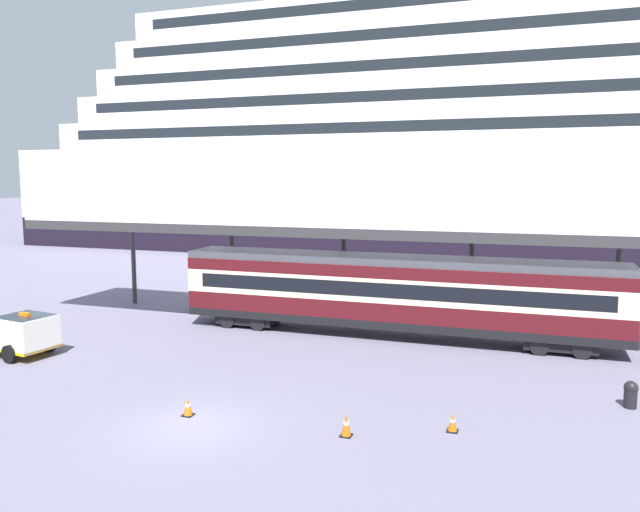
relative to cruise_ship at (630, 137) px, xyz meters
name	(u,v)px	position (x,y,z in m)	size (l,w,h in m)	color
ground_plane	(193,427)	(-18.92, -52.89, -12.11)	(400.00, 400.00, 0.00)	slate
cruise_ship	(630,137)	(0.00, 0.00, 0.00)	(133.88, 22.39, 36.55)	black
platform_canopy	(396,226)	(-15.32, -38.99, -6.51)	(42.16, 5.57, 5.87)	silver
train_carriage	(393,292)	(-15.32, -39.43, -9.80)	(21.96, 2.81, 4.11)	black
service_truck	(12,333)	(-31.06, -48.21, -11.12)	(5.44, 2.83, 2.02)	silver
traffic_cone_near	(346,425)	(-14.03, -51.94, -11.74)	(0.36, 0.36, 0.74)	black
traffic_cone_mid	(188,407)	(-19.57, -52.09, -11.80)	(0.36, 0.36, 0.63)	black
traffic_cone_far	(453,422)	(-10.95, -50.49, -11.81)	(0.36, 0.36, 0.60)	black
quay_bollard	(631,393)	(-5.33, -46.36, -11.59)	(0.48, 0.48, 0.96)	black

